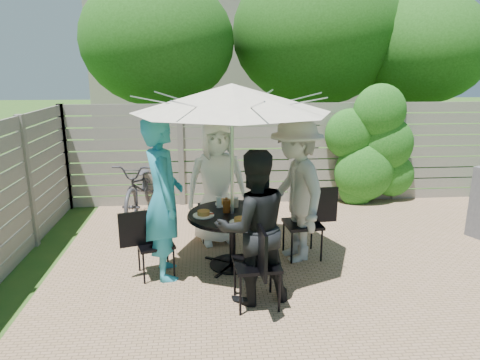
{
  "coord_description": "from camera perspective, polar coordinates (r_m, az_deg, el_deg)",
  "views": [
    {
      "loc": [
        -1.59,
        -4.52,
        2.45
      ],
      "look_at": [
        -1.15,
        0.64,
        1.08
      ],
      "focal_mm": 32.0,
      "sensor_mm": 36.0,
      "label": 1
    }
  ],
  "objects": [
    {
      "name": "chair_back",
      "position": [
        6.29,
        -3.32,
        -5.27
      ],
      "size": [
        0.52,
        0.72,
        0.96
      ],
      "rotation": [
        0.0,
        0.0,
        4.83
      ],
      "color": "black",
      "rests_on": "ground"
    },
    {
      "name": "chair_front",
      "position": [
        4.59,
        2.23,
        -13.28
      ],
      "size": [
        0.49,
        0.71,
        0.96
      ],
      "rotation": [
        0.0,
        0.0,
        1.64
      ],
      "color": "black",
      "rests_on": "ground"
    },
    {
      "name": "chair_left",
      "position": [
        5.29,
        -11.3,
        -10.0
      ],
      "size": [
        0.65,
        0.51,
        0.85
      ],
      "rotation": [
        0.0,
        0.0,
        6.58
      ],
      "color": "black",
      "rests_on": "ground"
    },
    {
      "name": "person_back",
      "position": [
        5.99,
        -3.12,
        -0.44
      ],
      "size": [
        0.95,
        0.71,
        1.75
      ],
      "primitive_type": "imported",
      "rotation": [
        0.0,
        0.0,
        6.48
      ],
      "color": "white",
      "rests_on": "ground"
    },
    {
      "name": "person_front",
      "position": [
        4.48,
        1.77,
        -6.37
      ],
      "size": [
        0.92,
        0.78,
        1.66
      ],
      "primitive_type": "imported",
      "rotation": [
        0.0,
        0.0,
        3.34
      ],
      "color": "black",
      "rests_on": "ground"
    },
    {
      "name": "glass_back",
      "position": [
        5.46,
        -2.81,
        -2.97
      ],
      "size": [
        0.07,
        0.07,
        0.14
      ],
      "primitive_type": "cylinder",
      "color": "silver",
      "rests_on": "patio_table"
    },
    {
      "name": "bicycle",
      "position": [
        7.46,
        -12.98,
        -0.89
      ],
      "size": [
        0.85,
        1.87,
        0.95
      ],
      "primitive_type": "imported",
      "rotation": [
        0.0,
        0.0,
        -0.12
      ],
      "color": "#333338",
      "rests_on": "ground"
    },
    {
      "name": "umbrella",
      "position": [
        4.98,
        -1.1,
        10.86
      ],
      "size": [
        2.76,
        2.76,
        2.27
      ],
      "rotation": [
        0.0,
        0.0,
        0.2
      ],
      "color": "silver",
      "rests_on": "ground"
    },
    {
      "name": "backyard_envelope",
      "position": [
        14.91,
        1.62,
        15.43
      ],
      "size": [
        60.0,
        60.0,
        5.0
      ],
      "color": "#285319",
      "rests_on": "ground"
    },
    {
      "name": "syrup_jug",
      "position": [
        5.27,
        -1.8,
        -3.49
      ],
      "size": [
        0.09,
        0.09,
        0.16
      ],
      "primitive_type": "cylinder",
      "color": "#59280C",
      "rests_on": "patio_table"
    },
    {
      "name": "coffee_cup",
      "position": [
        5.47,
        -0.62,
        -3.01
      ],
      "size": [
        0.08,
        0.08,
        0.12
      ],
      "primitive_type": "cylinder",
      "color": "#C6B293",
      "rests_on": "patio_table"
    },
    {
      "name": "plate_left",
      "position": [
        5.18,
        -4.89,
        -4.53
      ],
      "size": [
        0.26,
        0.26,
        0.06
      ],
      "color": "white",
      "rests_on": "patio_table"
    },
    {
      "name": "chair_right",
      "position": [
        5.73,
        8.44,
        -7.53
      ],
      "size": [
        0.7,
        0.49,
        0.95
      ],
      "rotation": [
        0.0,
        0.0,
        3.22
      ],
      "color": "black",
      "rests_on": "ground"
    },
    {
      "name": "plate_right",
      "position": [
        5.36,
        2.7,
        -3.82
      ],
      "size": [
        0.26,
        0.26,
        0.06
      ],
      "color": "white",
      "rests_on": "patio_table"
    },
    {
      "name": "person_right",
      "position": [
        5.46,
        7.39,
        -1.4
      ],
      "size": [
        0.92,
        1.32,
        1.87
      ],
      "primitive_type": "imported",
      "rotation": [
        0.0,
        0.0,
        4.91
      ],
      "color": "#A1A19D",
      "rests_on": "ground"
    },
    {
      "name": "plate_front",
      "position": [
        4.93,
        0.07,
        -5.49
      ],
      "size": [
        0.26,
        0.26,
        0.06
      ],
      "color": "white",
      "rests_on": "patio_table"
    },
    {
      "name": "glass_front",
      "position": [
        5.04,
        0.9,
        -4.5
      ],
      "size": [
        0.07,
        0.07,
        0.14
      ],
      "primitive_type": "cylinder",
      "color": "silver",
      "rests_on": "patio_table"
    },
    {
      "name": "patio_table",
      "position": [
        5.34,
        -1.02,
        -6.61
      ],
      "size": [
        1.28,
        1.28,
        0.71
      ],
      "rotation": [
        0.0,
        0.0,
        0.2
      ],
      "color": "black",
      "rests_on": "ground"
    },
    {
      "name": "plate_back",
      "position": [
        5.59,
        -2.0,
        -3.02
      ],
      "size": [
        0.26,
        0.26,
        0.06
      ],
      "color": "white",
      "rests_on": "patio_table"
    },
    {
      "name": "plate_extra",
      "position": [
        5.04,
        1.86,
        -5.06
      ],
      "size": [
        0.24,
        0.24,
        0.06
      ],
      "color": "white",
      "rests_on": "patio_table"
    },
    {
      "name": "glass_right",
      "position": [
        5.41,
        1.34,
        -3.12
      ],
      "size": [
        0.07,
        0.07,
        0.14
      ],
      "primitive_type": "cylinder",
      "color": "silver",
      "rests_on": "patio_table"
    },
    {
      "name": "person_left",
      "position": [
        5.04,
        -10.19,
        -2.46
      ],
      "size": [
        0.59,
        0.79,
        1.94
      ],
      "primitive_type": "imported",
      "rotation": [
        0.0,
        0.0,
        8.05
      ],
      "color": "teal",
      "rests_on": "ground"
    }
  ]
}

